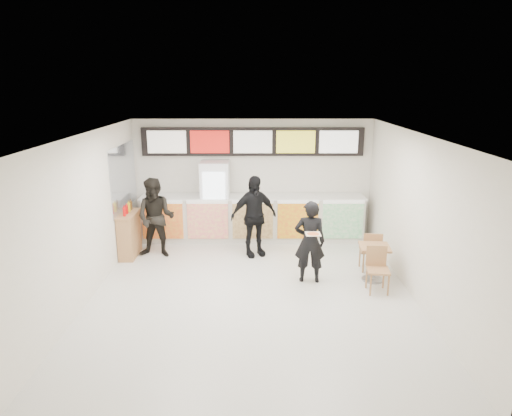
{
  "coord_description": "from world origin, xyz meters",
  "views": [
    {
      "loc": [
        0.06,
        -7.9,
        3.88
      ],
      "look_at": [
        0.08,
        1.2,
        1.35
      ],
      "focal_mm": 32.0,
      "sensor_mm": 36.0,
      "label": 1
    }
  ],
  "objects_px": {
    "drinks_fridge": "(215,201)",
    "cafe_table": "(374,257)",
    "customer_mid": "(254,216)",
    "customer_main": "(310,242)",
    "service_counter": "(253,218)",
    "condiment_ledge": "(129,234)",
    "customer_left": "(156,218)"
  },
  "relations": [
    {
      "from": "condiment_ledge",
      "to": "cafe_table",
      "type": "bearing_deg",
      "value": -14.52
    },
    {
      "from": "service_counter",
      "to": "customer_main",
      "type": "height_order",
      "value": "customer_main"
    },
    {
      "from": "service_counter",
      "to": "cafe_table",
      "type": "bearing_deg",
      "value": -45.52
    },
    {
      "from": "customer_mid",
      "to": "condiment_ledge",
      "type": "height_order",
      "value": "customer_mid"
    },
    {
      "from": "customer_left",
      "to": "condiment_ledge",
      "type": "distance_m",
      "value": 0.75
    },
    {
      "from": "customer_main",
      "to": "cafe_table",
      "type": "distance_m",
      "value": 1.34
    },
    {
      "from": "drinks_fridge",
      "to": "customer_main",
      "type": "distance_m",
      "value": 3.27
    },
    {
      "from": "drinks_fridge",
      "to": "customer_main",
      "type": "xyz_separation_m",
      "value": [
        2.07,
        -2.53,
        -0.17
      ]
    },
    {
      "from": "service_counter",
      "to": "condiment_ledge",
      "type": "relative_size",
      "value": 4.56
    },
    {
      "from": "drinks_fridge",
      "to": "cafe_table",
      "type": "relative_size",
      "value": 1.32
    },
    {
      "from": "service_counter",
      "to": "customer_main",
      "type": "relative_size",
      "value": 3.33
    },
    {
      "from": "customer_mid",
      "to": "cafe_table",
      "type": "relative_size",
      "value": 1.23
    },
    {
      "from": "customer_left",
      "to": "condiment_ledge",
      "type": "height_order",
      "value": "customer_left"
    },
    {
      "from": "customer_main",
      "to": "customer_mid",
      "type": "xyz_separation_m",
      "value": [
        -1.11,
        1.43,
        0.1
      ]
    },
    {
      "from": "customer_main",
      "to": "cafe_table",
      "type": "relative_size",
      "value": 1.1
    },
    {
      "from": "customer_mid",
      "to": "customer_main",
      "type": "bearing_deg",
      "value": -75.23
    },
    {
      "from": "customer_main",
      "to": "condiment_ledge",
      "type": "distance_m",
      "value": 4.21
    },
    {
      "from": "drinks_fridge",
      "to": "customer_mid",
      "type": "height_order",
      "value": "drinks_fridge"
    },
    {
      "from": "customer_mid",
      "to": "cafe_table",
      "type": "bearing_deg",
      "value": -53.15
    },
    {
      "from": "drinks_fridge",
      "to": "condiment_ledge",
      "type": "bearing_deg",
      "value": -148.92
    },
    {
      "from": "cafe_table",
      "to": "customer_left",
      "type": "bearing_deg",
      "value": 169.44
    },
    {
      "from": "service_counter",
      "to": "customer_mid",
      "type": "bearing_deg",
      "value": -88.7
    },
    {
      "from": "customer_main",
      "to": "customer_mid",
      "type": "bearing_deg",
      "value": -48.43
    },
    {
      "from": "drinks_fridge",
      "to": "customer_mid",
      "type": "relative_size",
      "value": 1.07
    },
    {
      "from": "customer_left",
      "to": "cafe_table",
      "type": "xyz_separation_m",
      "value": [
        4.62,
        -1.35,
        -0.41
      ]
    },
    {
      "from": "cafe_table",
      "to": "service_counter",
      "type": "bearing_deg",
      "value": 140.17
    },
    {
      "from": "customer_left",
      "to": "cafe_table",
      "type": "height_order",
      "value": "customer_left"
    },
    {
      "from": "drinks_fridge",
      "to": "cafe_table",
      "type": "bearing_deg",
      "value": -36.53
    },
    {
      "from": "cafe_table",
      "to": "drinks_fridge",
      "type": "bearing_deg",
      "value": 149.16
    },
    {
      "from": "customer_main",
      "to": "customer_left",
      "type": "bearing_deg",
      "value": -18.77
    },
    {
      "from": "drinks_fridge",
      "to": "customer_mid",
      "type": "xyz_separation_m",
      "value": [
        0.96,
        -1.1,
        -0.06
      ]
    },
    {
      "from": "drinks_fridge",
      "to": "customer_mid",
      "type": "bearing_deg",
      "value": -48.82
    }
  ]
}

